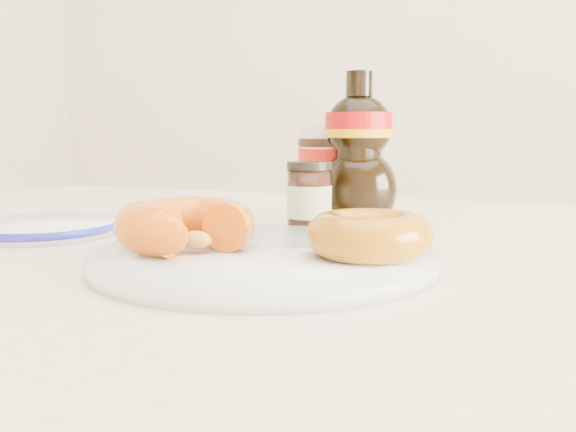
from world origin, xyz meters
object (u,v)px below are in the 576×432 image
at_px(donut_bitten, 186,225).
at_px(dark_jar, 309,199).
at_px(nutella_jar, 331,169).
at_px(syrup_bottle, 358,150).
at_px(blue_rim_saucer, 41,227).
at_px(plate, 264,258).
at_px(donut_whole, 369,235).
at_px(dining_table, 323,326).

distance_m(donut_bitten, dark_jar, 0.20).
xyz_separation_m(nutella_jar, syrup_bottle, (0.04, -0.04, 0.02)).
height_order(donut_bitten, blue_rim_saucer, donut_bitten).
bearing_deg(donut_bitten, plate, 17.16).
bearing_deg(syrup_bottle, plate, -91.05).
distance_m(donut_whole, nutella_jar, 0.31).
distance_m(plate, syrup_bottle, 0.26).
relative_size(donut_whole, syrup_bottle, 0.54).
bearing_deg(dining_table, nutella_jar, 106.27).
bearing_deg(donut_bitten, dining_table, 63.01).
height_order(donut_bitten, donut_whole, donut_bitten).
distance_m(plate, blue_rim_saucer, 0.29).
bearing_deg(donut_whole, nutella_jar, 114.03).
height_order(donut_whole, blue_rim_saucer, donut_whole).
bearing_deg(syrup_bottle, donut_bitten, -103.34).
xyz_separation_m(plate, nutella_jar, (-0.04, 0.29, 0.05)).
bearing_deg(syrup_bottle, nutella_jar, 139.41).
relative_size(plate, donut_bitten, 2.48).
bearing_deg(blue_rim_saucer, donut_bitten, -18.86).
height_order(donut_whole, syrup_bottle, syrup_bottle).
bearing_deg(donut_bitten, syrup_bottle, 74.37).
distance_m(syrup_bottle, dark_jar, 0.09).
relative_size(plate, nutella_jar, 2.39).
distance_m(dark_jar, blue_rim_saucer, 0.28).
xyz_separation_m(dark_jar, blue_rim_saucer, (-0.25, -0.12, -0.03)).
relative_size(donut_bitten, blue_rim_saucer, 0.73).
bearing_deg(dining_table, donut_whole, -56.60).
bearing_deg(dark_jar, donut_bitten, -99.33).
height_order(nutella_jar, dark_jar, nutella_jar).
bearing_deg(plate, nutella_jar, 98.04).
xyz_separation_m(syrup_bottle, blue_rim_saucer, (-0.28, -0.19, -0.08)).
xyz_separation_m(dining_table, blue_rim_saucer, (-0.29, -0.07, 0.09)).
xyz_separation_m(donut_bitten, syrup_bottle, (0.06, 0.27, 0.05)).
relative_size(dining_table, nutella_jar, 12.14).
bearing_deg(blue_rim_saucer, donut_whole, -7.65).
bearing_deg(donut_bitten, nutella_jar, 84.22).
distance_m(dining_table, nutella_jar, 0.22).
height_order(dark_jar, blue_rim_saucer, dark_jar).
bearing_deg(syrup_bottle, blue_rim_saucer, -145.95).
height_order(plate, donut_bitten, donut_bitten).
bearing_deg(donut_whole, plate, -176.11).
bearing_deg(nutella_jar, donut_whole, -65.97).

